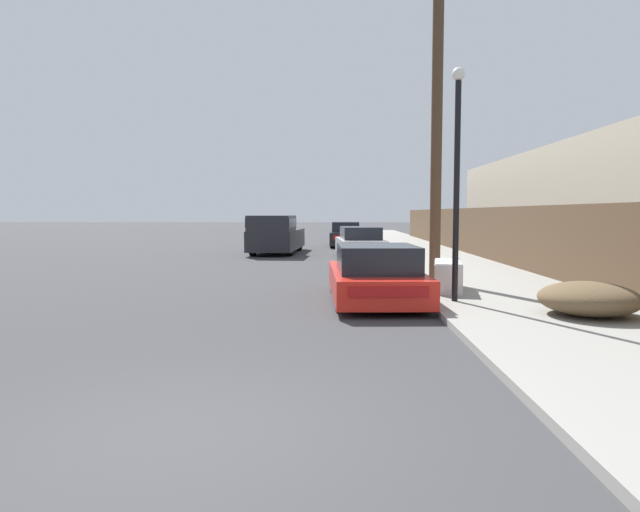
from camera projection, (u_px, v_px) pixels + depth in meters
name	position (u px, v px, depth m)	size (l,w,h in m)	color
ground_plane	(176.00, 445.00, 4.69)	(220.00, 220.00, 0.00)	#38383A
sidewalk_curb	(416.00, 250.00, 27.97)	(4.20, 63.00, 0.12)	gray
discarded_fridge	(448.00, 276.00, 13.18)	(0.91, 1.84, 0.70)	white
parked_sports_car_red	(375.00, 276.00, 12.22)	(2.02, 4.55, 1.23)	red
car_parked_mid	(360.00, 243.00, 24.14)	(2.08, 4.62, 1.32)	silver
car_parked_far	(345.00, 235.00, 32.26)	(1.76, 4.68, 1.40)	black
pickup_truck	(276.00, 235.00, 26.57)	(2.28, 5.96, 1.79)	#232328
utility_pole	(437.00, 119.00, 14.48)	(1.80, 0.28, 8.09)	#4C3826
street_lamp	(457.00, 167.00, 11.37)	(0.26, 0.26, 4.65)	black
brush_pile	(589.00, 299.00, 9.93)	(1.70, 1.78, 0.59)	brown
wooden_fence	(474.00, 231.00, 24.34)	(0.08, 41.08, 2.00)	brown
building_right_house	(596.00, 204.00, 24.52)	(6.00, 22.11, 4.54)	beige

